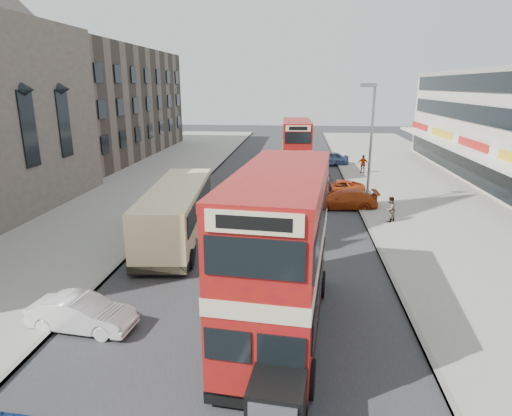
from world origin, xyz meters
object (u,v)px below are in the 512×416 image
at_px(street_lamp, 370,137).
at_px(coach, 177,211).
at_px(bus_second, 296,148).
at_px(car_right_c, 328,159).
at_px(pedestrian_far, 363,164).
at_px(car_right_b, 338,187).
at_px(car_right_a, 344,199).
at_px(cyclist, 328,192).
at_px(bus_main, 280,253).
at_px(pedestrian_near, 390,209).
at_px(car_left_front, 82,313).

relative_size(street_lamp, coach, 0.78).
bearing_deg(bus_second, car_right_c, -121.34).
distance_m(bus_second, pedestrian_far, 6.51).
relative_size(car_right_c, pedestrian_far, 2.50).
xyz_separation_m(car_right_b, car_right_c, (-0.02, 12.38, 0.16)).
bearing_deg(coach, car_right_a, 31.02).
xyz_separation_m(street_lamp, cyclist, (-2.34, 2.02, -4.12)).
bearing_deg(bus_main, car_right_a, -97.52).
bearing_deg(car_right_c, car_right_a, -4.24).
height_order(car_right_a, cyclist, cyclist).
height_order(coach, pedestrian_far, coach).
relative_size(car_right_c, cyclist, 2.08).
bearing_deg(car_right_c, cyclist, -7.89).
bearing_deg(car_right_b, bus_second, -154.50).
bearing_deg(cyclist, car_right_a, -67.87).
distance_m(bus_main, cyclist, 17.75).
xyz_separation_m(street_lamp, pedestrian_far, (1.41, 11.89, -3.80)).
height_order(street_lamp, pedestrian_far, street_lamp).
relative_size(coach, pedestrian_near, 6.72).
xyz_separation_m(street_lamp, car_left_front, (-11.67, -16.00, -4.19)).
height_order(car_right_b, pedestrian_far, pedestrian_far).
relative_size(pedestrian_near, cyclist, 0.77).
bearing_deg(cyclist, coach, -135.86).
height_order(street_lamp, car_right_c, street_lamp).
height_order(bus_main, car_left_front, bus_main).
xyz_separation_m(street_lamp, coach, (-10.86, -6.95, -3.20)).
relative_size(bus_second, coach, 0.85).
bearing_deg(bus_main, coach, -49.72).
bearing_deg(cyclist, bus_main, -101.16).
bearing_deg(car_right_a, bus_main, -15.40).
xyz_separation_m(coach, car_right_c, (9.38, 23.27, -0.88)).
distance_m(car_left_front, car_right_b, 22.40).
distance_m(car_right_a, car_right_b, 3.94).
xyz_separation_m(pedestrian_far, cyclist, (-3.75, -9.87, -0.32)).
height_order(car_right_a, car_right_c, car_right_c).
xyz_separation_m(street_lamp, pedestrian_near, (0.97, -3.11, -3.86)).
xyz_separation_m(car_right_a, pedestrian_near, (2.39, -3.11, 0.28)).
xyz_separation_m(coach, car_left_front, (-0.81, -9.05, -1.00)).
relative_size(street_lamp, pedestrian_near, 5.27).
height_order(car_right_c, pedestrian_near, pedestrian_near).
relative_size(car_right_a, cyclist, 2.20).
distance_m(street_lamp, car_left_front, 20.24).
distance_m(car_right_b, pedestrian_far, 8.47).
height_order(street_lamp, cyclist, street_lamp).
bearing_deg(street_lamp, pedestrian_far, 83.22).
xyz_separation_m(bus_main, bus_second, (0.30, 25.88, -0.25)).
bearing_deg(car_right_c, coach, -26.41).
xyz_separation_m(street_lamp, car_right_b, (-1.46, 3.94, -4.24)).
relative_size(car_right_b, cyclist, 1.96).
height_order(bus_main, car_right_c, bus_main).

